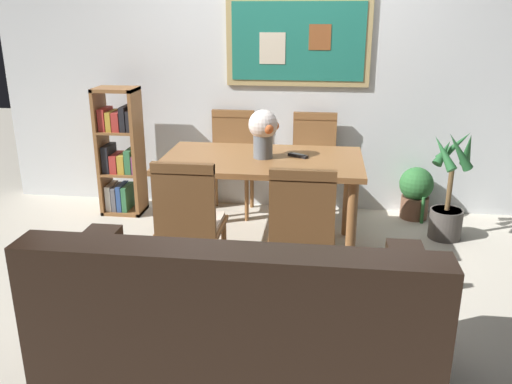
{
  "coord_description": "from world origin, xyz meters",
  "views": [
    {
      "loc": [
        0.36,
        -3.39,
        1.76
      ],
      "look_at": [
        -0.05,
        -0.17,
        0.65
      ],
      "focal_mm": 37.67,
      "sensor_mm": 36.0,
      "label": 1
    }
  ],
  "objects_px": {
    "dining_chair_near_left": "(189,216)",
    "tv_remote": "(298,156)",
    "dining_chair_near_right": "(302,225)",
    "bookshelf": "(121,155)",
    "dining_chair_far_left": "(232,154)",
    "dining_chair_far_right": "(314,157)",
    "potted_palm": "(449,198)",
    "flower_vase": "(263,130)",
    "dining_table": "(262,170)",
    "leather_couch": "(236,328)",
    "potted_ivy": "(416,191)"
  },
  "relations": [
    {
      "from": "dining_chair_near_left",
      "to": "tv_remote",
      "type": "bearing_deg",
      "value": 52.43
    },
    {
      "from": "dining_chair_near_right",
      "to": "bookshelf",
      "type": "distance_m",
      "value": 2.2
    },
    {
      "from": "tv_remote",
      "to": "dining_chair_far_left",
      "type": "bearing_deg",
      "value": 130.43
    },
    {
      "from": "dining_chair_far_left",
      "to": "bookshelf",
      "type": "relative_size",
      "value": 0.81
    },
    {
      "from": "dining_chair_far_right",
      "to": "tv_remote",
      "type": "bearing_deg",
      "value": -98.37
    },
    {
      "from": "bookshelf",
      "to": "potted_palm",
      "type": "bearing_deg",
      "value": -5.07
    },
    {
      "from": "bookshelf",
      "to": "potted_palm",
      "type": "relative_size",
      "value": 1.25
    },
    {
      "from": "dining_chair_near_left",
      "to": "flower_vase",
      "type": "relative_size",
      "value": 2.56
    },
    {
      "from": "dining_chair_near_left",
      "to": "bookshelf",
      "type": "bearing_deg",
      "value": 124.87
    },
    {
      "from": "dining_chair_near_right",
      "to": "potted_palm",
      "type": "height_order",
      "value": "dining_chair_near_right"
    },
    {
      "from": "dining_table",
      "to": "tv_remote",
      "type": "height_order",
      "value": "tv_remote"
    },
    {
      "from": "leather_couch",
      "to": "potted_palm",
      "type": "distance_m",
      "value": 2.42
    },
    {
      "from": "dining_table",
      "to": "dining_chair_near_left",
      "type": "relative_size",
      "value": 1.62
    },
    {
      "from": "dining_table",
      "to": "potted_palm",
      "type": "distance_m",
      "value": 1.52
    },
    {
      "from": "dining_table",
      "to": "dining_chair_near_left",
      "type": "height_order",
      "value": "dining_chair_near_left"
    },
    {
      "from": "tv_remote",
      "to": "potted_ivy",
      "type": "bearing_deg",
      "value": 36.52
    },
    {
      "from": "potted_palm",
      "to": "dining_table",
      "type": "bearing_deg",
      "value": -165.33
    },
    {
      "from": "bookshelf",
      "to": "flower_vase",
      "type": "height_order",
      "value": "bookshelf"
    },
    {
      "from": "dining_table",
      "to": "flower_vase",
      "type": "distance_m",
      "value": 0.3
    },
    {
      "from": "dining_chair_near_right",
      "to": "leather_couch",
      "type": "xyz_separation_m",
      "value": [
        -0.27,
        -0.79,
        -0.23
      ]
    },
    {
      "from": "dining_chair_near_right",
      "to": "bookshelf",
      "type": "relative_size",
      "value": 0.81
    },
    {
      "from": "bookshelf",
      "to": "potted_palm",
      "type": "xyz_separation_m",
      "value": [
        2.79,
        -0.25,
        -0.2
      ]
    },
    {
      "from": "dining_table",
      "to": "potted_palm",
      "type": "xyz_separation_m",
      "value": [
        1.45,
        0.38,
        -0.28
      ]
    },
    {
      "from": "leather_couch",
      "to": "potted_palm",
      "type": "bearing_deg",
      "value": 55.03
    },
    {
      "from": "dining_chair_near_left",
      "to": "potted_ivy",
      "type": "bearing_deg",
      "value": 43.72
    },
    {
      "from": "leather_couch",
      "to": "flower_vase",
      "type": "xyz_separation_m",
      "value": [
        -0.06,
        1.61,
        0.62
      ]
    },
    {
      "from": "bookshelf",
      "to": "dining_chair_far_left",
      "type": "bearing_deg",
      "value": 9.95
    },
    {
      "from": "dining_chair_far_left",
      "to": "potted_ivy",
      "type": "relative_size",
      "value": 1.8
    },
    {
      "from": "dining_chair_far_left",
      "to": "potted_palm",
      "type": "relative_size",
      "value": 1.01
    },
    {
      "from": "dining_chair_far_left",
      "to": "potted_ivy",
      "type": "xyz_separation_m",
      "value": [
        1.63,
        0.01,
        -0.29
      ]
    },
    {
      "from": "bookshelf",
      "to": "potted_palm",
      "type": "height_order",
      "value": "bookshelf"
    },
    {
      "from": "dining_chair_far_left",
      "to": "tv_remote",
      "type": "xyz_separation_m",
      "value": [
        0.63,
        -0.74,
        0.2
      ]
    },
    {
      "from": "leather_couch",
      "to": "potted_ivy",
      "type": "height_order",
      "value": "leather_couch"
    },
    {
      "from": "leather_couch",
      "to": "potted_palm",
      "type": "height_order",
      "value": "potted_palm"
    },
    {
      "from": "dining_chair_far_right",
      "to": "potted_palm",
      "type": "xyz_separation_m",
      "value": [
        1.08,
        -0.39,
        -0.19
      ]
    },
    {
      "from": "potted_palm",
      "to": "dining_chair_near_right",
      "type": "bearing_deg",
      "value": -133.15
    },
    {
      "from": "leather_couch",
      "to": "bookshelf",
      "type": "relative_size",
      "value": 1.59
    },
    {
      "from": "dining_chair_far_left",
      "to": "dining_chair_near_right",
      "type": "distance_m",
      "value": 1.75
    },
    {
      "from": "dining_chair_far_right",
      "to": "dining_chair_near_right",
      "type": "distance_m",
      "value": 1.58
    },
    {
      "from": "leather_couch",
      "to": "tv_remote",
      "type": "distance_m",
      "value": 1.72
    },
    {
      "from": "dining_chair_near_left",
      "to": "flower_vase",
      "type": "distance_m",
      "value": 0.94
    },
    {
      "from": "leather_couch",
      "to": "flower_vase",
      "type": "relative_size",
      "value": 5.07
    },
    {
      "from": "dining_chair_near_left",
      "to": "dining_chair_near_right",
      "type": "height_order",
      "value": "same"
    },
    {
      "from": "dining_chair_near_left",
      "to": "dining_chair_near_right",
      "type": "xyz_separation_m",
      "value": [
        0.71,
        -0.05,
        0.0
      ]
    },
    {
      "from": "dining_table",
      "to": "tv_remote",
      "type": "distance_m",
      "value": 0.29
    },
    {
      "from": "dining_chair_far_left",
      "to": "potted_ivy",
      "type": "distance_m",
      "value": 1.66
    },
    {
      "from": "potted_palm",
      "to": "tv_remote",
      "type": "distance_m",
      "value": 1.29
    },
    {
      "from": "potted_ivy",
      "to": "tv_remote",
      "type": "relative_size",
      "value": 3.24
    },
    {
      "from": "dining_chair_far_right",
      "to": "potted_ivy",
      "type": "xyz_separation_m",
      "value": [
        0.9,
        0.03,
        -0.29
      ]
    },
    {
      "from": "dining_chair_near_left",
      "to": "flower_vase",
      "type": "height_order",
      "value": "flower_vase"
    }
  ]
}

